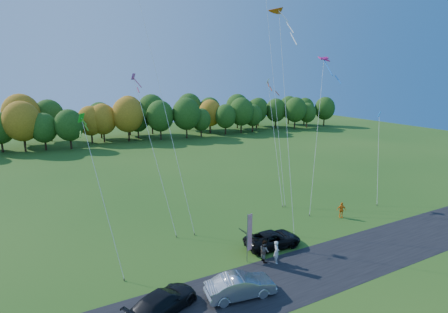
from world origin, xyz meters
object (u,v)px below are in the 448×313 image
silver_sedan (240,286)px  feather_flag (249,232)px  person_east (341,210)px  black_suv (273,239)px

silver_sedan → feather_flag: bearing=-30.3°
person_east → feather_flag: 13.38m
black_suv → silver_sedan: 7.54m
black_suv → person_east: size_ratio=3.01×
black_suv → person_east: (9.92, 1.84, 0.13)m
person_east → feather_flag: bearing=-140.8°
silver_sedan → person_east: 17.13m
person_east → feather_flag: size_ratio=0.41×
black_suv → feather_flag: (-3.05, -1.04, 1.76)m
feather_flag → black_suv: bearing=18.9°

